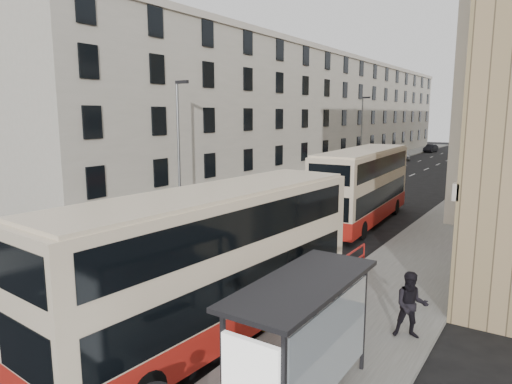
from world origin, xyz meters
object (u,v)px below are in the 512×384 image
Objects in this scene: pedestrian_far at (339,282)px; bus_shelter at (300,322)px; double_decker_rear at (363,186)px; double_decker_front at (216,264)px; car_red at (491,157)px; white_van at (377,164)px; street_lamp_near at (179,142)px; car_silver at (403,155)px; street_lamp_far at (362,128)px; pedestrian_mid at (411,305)px; car_dark at (431,148)px.

bus_shelter is at bearing 117.79° from pedestrian_far.
double_decker_front is at bearing -87.69° from double_decker_rear.
car_red is at bearing 84.08° from double_decker_rear.
pedestrian_far is 37.37m from white_van.
street_lamp_near is at bearing -15.28° from pedestrian_far.
double_decker_front reaches higher than car_silver.
bus_shelter is at bearing -70.88° from street_lamp_far.
double_decker_rear is at bearing 94.28° from pedestrian_mid.
double_decker_rear is 2.20× the size of car_red.
double_decker_rear reaches higher than pedestrian_far.
car_red is at bearing 79.12° from white_van.
street_lamp_near is 4.28× the size of pedestrian_mid.
street_lamp_far is 41.13m from pedestrian_mid.
street_lamp_near is at bearing -86.47° from car_dark.
street_lamp_near is 2.10× the size of car_silver.
bus_shelter is 0.40× the size of double_decker_front.
double_decker_rear is at bearing -95.75° from car_silver.
pedestrian_mid is at bearing -26.53° from street_lamp_near.
pedestrian_mid is at bearing -92.20° from car_silver.
street_lamp_near is at bearing -109.68° from car_silver.
white_van reaches higher than car_dark.
car_dark is (-8.40, 54.05, -1.54)m from double_decker_rear.
street_lamp_near is 59.02m from car_dark.
street_lamp_far is at bearing 167.65° from white_van.
double_decker_rear is at bearing -56.65° from white_van.
street_lamp_near is at bearing -156.48° from double_decker_rear.
bus_shelter is 57.15m from car_silver.
pedestrian_far reaches higher than white_van.
car_silver is (-13.54, 55.50, -1.49)m from bus_shelter.
double_decker_front is 5.76× the size of pedestrian_mid.
street_lamp_far is 2.10× the size of car_silver.
pedestrian_far is at bearing -75.93° from double_decker_rear.
car_red is at bearing -1.31° from car_silver.
street_lamp_far is at bearing 90.95° from pedestrian_mid.
car_red is (10.40, 3.15, 0.07)m from car_silver.
pedestrian_mid is (1.03, 4.55, -1.05)m from bus_shelter.
bus_shelter is 72.55m from car_dark.
pedestrian_mid is 2.56m from pedestrian_far.
street_lamp_far reaches higher than car_red.
double_decker_rear is 54.72m from car_dark.
pedestrian_far reaches higher than car_red.
white_van is (-12.29, 41.06, -1.34)m from bus_shelter.
car_silver is 15.76m from car_dark.
pedestrian_mid is at bearing 33.90° from double_decker_front.
car_red reaches higher than car_dark.
street_lamp_far reaches higher than car_dark.
bus_shelter is 44.94m from street_lamp_far.
white_van reaches higher than car_silver.
pedestrian_far is at bearing -70.31° from street_lamp_far.
car_red is at bearing 93.07° from bus_shelter.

